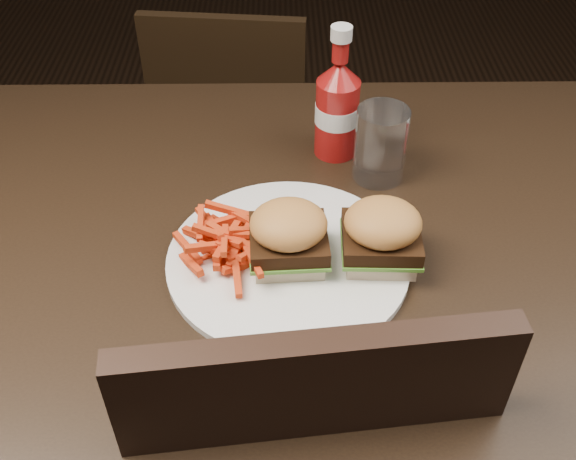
{
  "coord_description": "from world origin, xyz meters",
  "views": [
    {
      "loc": [
        -0.05,
        -0.72,
        1.39
      ],
      "look_at": [
        -0.05,
        -0.07,
        0.8
      ],
      "focal_mm": 42.0,
      "sensor_mm": 36.0,
      "label": 1
    }
  ],
  "objects_px": {
    "plate": "(288,260)",
    "ketchup_bottle": "(337,120)",
    "tumbler": "(380,146)",
    "dining_table": "(318,235)",
    "chair_far": "(241,133)"
  },
  "relations": [
    {
      "from": "dining_table",
      "to": "ketchup_bottle",
      "type": "xyz_separation_m",
      "value": [
        0.03,
        0.18,
        0.08
      ]
    },
    {
      "from": "dining_table",
      "to": "tumbler",
      "type": "xyz_separation_m",
      "value": [
        0.1,
        0.12,
        0.08
      ]
    },
    {
      "from": "dining_table",
      "to": "plate",
      "type": "xyz_separation_m",
      "value": [
        -0.05,
        -0.08,
        0.03
      ]
    },
    {
      "from": "chair_far",
      "to": "plate",
      "type": "relative_size",
      "value": 1.1
    },
    {
      "from": "dining_table",
      "to": "chair_far",
      "type": "height_order",
      "value": "dining_table"
    },
    {
      "from": "dining_table",
      "to": "ketchup_bottle",
      "type": "distance_m",
      "value": 0.2
    },
    {
      "from": "ketchup_bottle",
      "to": "tumbler",
      "type": "distance_m",
      "value": 0.09
    },
    {
      "from": "plate",
      "to": "ketchup_bottle",
      "type": "height_order",
      "value": "ketchup_bottle"
    },
    {
      "from": "dining_table",
      "to": "plate",
      "type": "distance_m",
      "value": 0.09
    },
    {
      "from": "dining_table",
      "to": "chair_far",
      "type": "bearing_deg",
      "value": 102.31
    },
    {
      "from": "ketchup_bottle",
      "to": "chair_far",
      "type": "bearing_deg",
      "value": 109.66
    },
    {
      "from": "ketchup_bottle",
      "to": "tumbler",
      "type": "height_order",
      "value": "ketchup_bottle"
    },
    {
      "from": "plate",
      "to": "tumbler",
      "type": "xyz_separation_m",
      "value": [
        0.14,
        0.19,
        0.05
      ]
    },
    {
      "from": "chair_far",
      "to": "tumbler",
      "type": "height_order",
      "value": "tumbler"
    },
    {
      "from": "plate",
      "to": "tumbler",
      "type": "distance_m",
      "value": 0.24
    }
  ]
}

